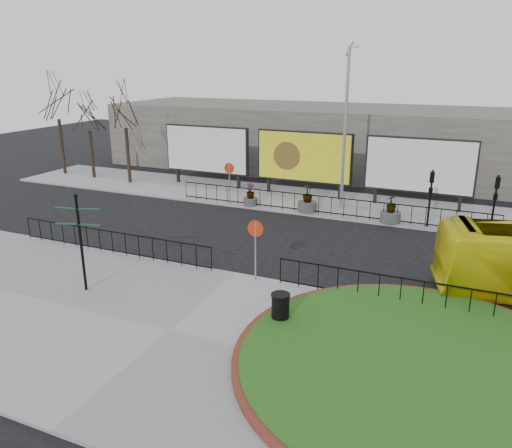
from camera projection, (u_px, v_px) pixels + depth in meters
The scene contains 25 objects.
ground at pixel (237, 275), 20.35m from camera, with size 90.00×90.00×0.00m, color black.
pavement_near at pixel (170, 332), 15.97m from camera, with size 30.00×10.00×0.12m, color gray.
pavement_far at pixel (321, 202), 30.80m from camera, with size 44.00×6.00×0.12m, color gray.
brick_edge at pixel (417, 365), 13.95m from camera, with size 10.40×10.40×0.18m, color brown.
grass_lawn at pixel (417, 364), 13.94m from camera, with size 10.00×10.00×0.22m, color #274E15.
railing_near_left at pixel (112, 242), 22.16m from camera, with size 10.00×0.10×1.10m, color black, non-canonical shape.
railing_near_right at pixel (401, 291), 17.41m from camera, with size 9.00×0.10×1.10m, color black, non-canonical shape.
railing_far at pixel (325, 205), 27.87m from camera, with size 18.00×0.10×1.10m, color black, non-canonical shape.
speed_sign_far at pixel (229, 174), 29.86m from camera, with size 0.64×0.07×2.47m.
speed_sign_near at pixel (256, 237), 19.04m from camera, with size 0.64×0.07×2.47m.
billboard_left at pixel (207, 150), 34.09m from camera, with size 6.20×0.31×4.10m.
billboard_mid at pixel (304, 157), 31.43m from camera, with size 6.20×0.31×4.10m.
billboard_right at pixel (419, 166), 28.77m from camera, with size 6.20×0.31×4.10m.
lamp_post at pixel (345, 127), 27.88m from camera, with size 0.74×0.18×9.23m.
signal_pole_a at pixel (431, 190), 25.38m from camera, with size 0.22×0.26×3.00m.
signal_pole_b at pixel (496, 196), 24.24m from camera, with size 0.22×0.26×3.00m.
tree_left at pixel (126, 133), 34.59m from camera, with size 2.00×2.00×7.00m, color #2D2119, non-canonical shape.
tree_mid at pixel (90, 135), 36.30m from camera, with size 2.00×2.00×6.20m, color #2D2119, non-canonical shape.
tree_far at pixel (59, 124), 37.42m from camera, with size 2.00×2.00×7.50m, color #2D2119, non-canonical shape.
building_backdrop at pixel (359, 141), 38.76m from camera, with size 40.00×10.00×5.00m, color slate.
fingerpost_sign at pixel (80, 233), 18.10m from camera, with size 1.74×0.73×3.73m.
litter_bin at pixel (280, 308), 16.22m from camera, with size 0.63×0.63×1.05m.
planter_a at pixel (250, 198), 29.74m from camera, with size 0.86×0.86×1.33m.
planter_b at pixel (307, 202), 28.49m from camera, with size 1.10×1.10×1.59m.
planter_c at pixel (391, 213), 26.61m from camera, with size 1.08×1.08×1.49m.
Camera 1 is at (8.19, -16.84, 8.27)m, focal length 35.00 mm.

